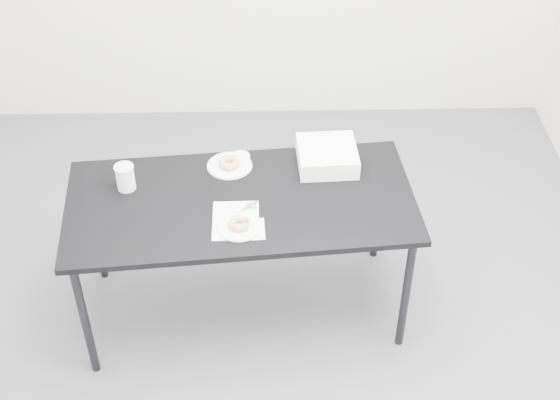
{
  "coord_description": "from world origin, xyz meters",
  "views": [
    {
      "loc": [
        0.05,
        -2.69,
        3.11
      ],
      "look_at": [
        0.11,
        0.02,
        0.83
      ],
      "focal_mm": 50.0,
      "sensor_mm": 36.0,
      "label": 1
    }
  ],
  "objects_px": {
    "plate_near": "(239,226)",
    "table": "(241,209)",
    "pen": "(247,207)",
    "bakery_box": "(327,156)",
    "donut_near": "(239,223)",
    "coffee_cup": "(125,177)",
    "donut_far": "(229,162)",
    "scorecard": "(236,220)",
    "plate_far": "(230,166)"
  },
  "relations": [
    {
      "from": "bakery_box",
      "to": "donut_far",
      "type": "bearing_deg",
      "value": 178.4
    },
    {
      "from": "donut_far",
      "to": "table",
      "type": "bearing_deg",
      "value": -77.33
    },
    {
      "from": "plate_near",
      "to": "donut_near",
      "type": "bearing_deg",
      "value": 0.0
    },
    {
      "from": "pen",
      "to": "bakery_box",
      "type": "xyz_separation_m",
      "value": [
        0.39,
        0.33,
        0.04
      ]
    },
    {
      "from": "donut_near",
      "to": "coffee_cup",
      "type": "distance_m",
      "value": 0.62
    },
    {
      "from": "scorecard",
      "to": "donut_near",
      "type": "relative_size",
      "value": 2.76
    },
    {
      "from": "scorecard",
      "to": "donut_near",
      "type": "distance_m",
      "value": 0.05
    },
    {
      "from": "coffee_cup",
      "to": "table",
      "type": "bearing_deg",
      "value": -10.26
    },
    {
      "from": "donut_near",
      "to": "plate_far",
      "type": "distance_m",
      "value": 0.46
    },
    {
      "from": "pen",
      "to": "donut_near",
      "type": "xyz_separation_m",
      "value": [
        -0.04,
        -0.13,
        0.02
      ]
    },
    {
      "from": "scorecard",
      "to": "plate_far",
      "type": "relative_size",
      "value": 1.2
    },
    {
      "from": "coffee_cup",
      "to": "plate_far",
      "type": "bearing_deg",
      "value": 18.18
    },
    {
      "from": "donut_far",
      "to": "coffee_cup",
      "type": "bearing_deg",
      "value": -161.82
    },
    {
      "from": "coffee_cup",
      "to": "pen",
      "type": "bearing_deg",
      "value": -15.68
    },
    {
      "from": "plate_near",
      "to": "plate_far",
      "type": "xyz_separation_m",
      "value": [
        -0.06,
        0.45,
        -0.0
      ]
    },
    {
      "from": "pen",
      "to": "plate_far",
      "type": "bearing_deg",
      "value": 62.22
    },
    {
      "from": "plate_far",
      "to": "coffee_cup",
      "type": "distance_m",
      "value": 0.52
    },
    {
      "from": "coffee_cup",
      "to": "scorecard",
      "type": "bearing_deg",
      "value": -25.2
    },
    {
      "from": "coffee_cup",
      "to": "donut_far",
      "type": "bearing_deg",
      "value": 18.18
    },
    {
      "from": "table",
      "to": "pen",
      "type": "height_order",
      "value": "pen"
    },
    {
      "from": "pen",
      "to": "donut_far",
      "type": "height_order",
      "value": "donut_far"
    },
    {
      "from": "scorecard",
      "to": "pen",
      "type": "xyz_separation_m",
      "value": [
        0.05,
        0.08,
        0.01
      ]
    },
    {
      "from": "table",
      "to": "plate_far",
      "type": "relative_size",
      "value": 7.61
    },
    {
      "from": "plate_near",
      "to": "table",
      "type": "bearing_deg",
      "value": 89.28
    },
    {
      "from": "pen",
      "to": "donut_far",
      "type": "bearing_deg",
      "value": 62.22
    },
    {
      "from": "table",
      "to": "pen",
      "type": "bearing_deg",
      "value": -67.52
    },
    {
      "from": "donut_near",
      "to": "plate_far",
      "type": "relative_size",
      "value": 0.44
    },
    {
      "from": "donut_near",
      "to": "coffee_cup",
      "type": "bearing_deg",
      "value": 151.58
    },
    {
      "from": "scorecard",
      "to": "coffee_cup",
      "type": "distance_m",
      "value": 0.58
    },
    {
      "from": "donut_near",
      "to": "donut_far",
      "type": "relative_size",
      "value": 0.93
    },
    {
      "from": "table",
      "to": "pen",
      "type": "distance_m",
      "value": 0.1
    },
    {
      "from": "scorecard",
      "to": "plate_near",
      "type": "xyz_separation_m",
      "value": [
        0.02,
        -0.05,
        0.0
      ]
    },
    {
      "from": "scorecard",
      "to": "pen",
      "type": "bearing_deg",
      "value": 57.5
    },
    {
      "from": "donut_far",
      "to": "coffee_cup",
      "type": "distance_m",
      "value": 0.51
    },
    {
      "from": "plate_far",
      "to": "coffee_cup",
      "type": "relative_size",
      "value": 1.7
    },
    {
      "from": "scorecard",
      "to": "bakery_box",
      "type": "distance_m",
      "value": 0.61
    },
    {
      "from": "scorecard",
      "to": "pen",
      "type": "relative_size",
      "value": 2.15
    },
    {
      "from": "scorecard",
      "to": "pen",
      "type": "distance_m",
      "value": 0.1
    },
    {
      "from": "coffee_cup",
      "to": "bakery_box",
      "type": "bearing_deg",
      "value": 9.94
    },
    {
      "from": "scorecard",
      "to": "coffee_cup",
      "type": "bearing_deg",
      "value": 154.24
    },
    {
      "from": "pen",
      "to": "bakery_box",
      "type": "height_order",
      "value": "bakery_box"
    },
    {
      "from": "table",
      "to": "donut_far",
      "type": "distance_m",
      "value": 0.28
    },
    {
      "from": "donut_near",
      "to": "donut_far",
      "type": "height_order",
      "value": "same"
    },
    {
      "from": "pen",
      "to": "plate_near",
      "type": "distance_m",
      "value": 0.14
    },
    {
      "from": "donut_near",
      "to": "coffee_cup",
      "type": "height_order",
      "value": "coffee_cup"
    },
    {
      "from": "plate_near",
      "to": "coffee_cup",
      "type": "distance_m",
      "value": 0.62
    },
    {
      "from": "pen",
      "to": "plate_far",
      "type": "distance_m",
      "value": 0.34
    },
    {
      "from": "table",
      "to": "plate_near",
      "type": "xyz_separation_m",
      "value": [
        -0.0,
        -0.2,
        0.06
      ]
    },
    {
      "from": "table",
      "to": "coffee_cup",
      "type": "bearing_deg",
      "value": 164.8
    },
    {
      "from": "pen",
      "to": "donut_near",
      "type": "bearing_deg",
      "value": -148.67
    }
  ]
}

